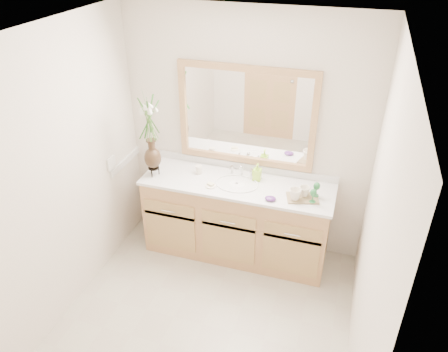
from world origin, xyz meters
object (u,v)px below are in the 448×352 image
(tray, at_px, (302,198))
(tumbler, at_px, (199,170))
(soap_bottle, at_px, (257,173))
(flower_vase, at_px, (150,125))

(tray, bearing_deg, tumbler, 156.14)
(soap_bottle, relative_size, tray, 0.55)
(flower_vase, relative_size, tumbler, 9.40)
(soap_bottle, distance_m, tray, 0.51)
(soap_bottle, bearing_deg, tray, -22.26)
(flower_vase, height_order, soap_bottle, flower_vase)
(tumbler, height_order, tray, tumbler)
(tray, bearing_deg, soap_bottle, 140.91)
(flower_vase, distance_m, tumbler, 0.66)
(flower_vase, relative_size, soap_bottle, 5.15)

